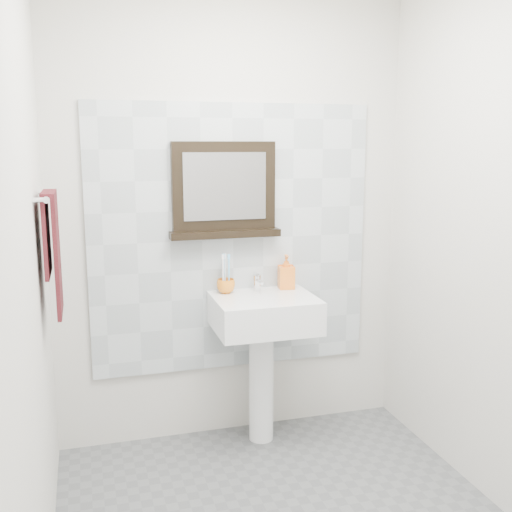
{
  "coord_description": "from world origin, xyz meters",
  "views": [
    {
      "loc": [
        -0.8,
        -2.15,
        1.68
      ],
      "look_at": [
        -0.02,
        0.55,
        1.15
      ],
      "focal_mm": 42.0,
      "sensor_mm": 36.0,
      "label": 1
    }
  ],
  "objects_px": {
    "toothbrush_cup": "(226,286)",
    "hand_towel": "(53,243)",
    "soap_dispenser": "(286,272)",
    "framed_mirror": "(224,192)",
    "pedestal_sink": "(264,329)"
  },
  "relations": [
    {
      "from": "framed_mirror",
      "to": "pedestal_sink",
      "type": "bearing_deg",
      "value": -46.99
    },
    {
      "from": "soap_dispenser",
      "to": "hand_towel",
      "type": "bearing_deg",
      "value": -153.53
    },
    {
      "from": "toothbrush_cup",
      "to": "hand_towel",
      "type": "relative_size",
      "value": 0.18
    },
    {
      "from": "framed_mirror",
      "to": "hand_towel",
      "type": "height_order",
      "value": "framed_mirror"
    },
    {
      "from": "pedestal_sink",
      "to": "hand_towel",
      "type": "relative_size",
      "value": 1.75
    },
    {
      "from": "hand_towel",
      "to": "pedestal_sink",
      "type": "bearing_deg",
      "value": 14.44
    },
    {
      "from": "soap_dispenser",
      "to": "hand_towel",
      "type": "distance_m",
      "value": 1.34
    },
    {
      "from": "hand_towel",
      "to": "toothbrush_cup",
      "type": "bearing_deg",
      "value": 24.57
    },
    {
      "from": "pedestal_sink",
      "to": "toothbrush_cup",
      "type": "xyz_separation_m",
      "value": [
        -0.18,
        0.13,
        0.22
      ]
    },
    {
      "from": "hand_towel",
      "to": "framed_mirror",
      "type": "bearing_deg",
      "value": 27.38
    },
    {
      "from": "soap_dispenser",
      "to": "framed_mirror",
      "type": "bearing_deg",
      "value": -179.52
    },
    {
      "from": "toothbrush_cup",
      "to": "soap_dispenser",
      "type": "bearing_deg",
      "value": 1.77
    },
    {
      "from": "pedestal_sink",
      "to": "framed_mirror",
      "type": "distance_m",
      "value": 0.78
    },
    {
      "from": "pedestal_sink",
      "to": "toothbrush_cup",
      "type": "height_order",
      "value": "pedestal_sink"
    },
    {
      "from": "toothbrush_cup",
      "to": "framed_mirror",
      "type": "bearing_deg",
      "value": 82.33
    }
  ]
}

